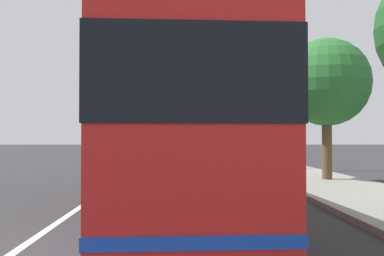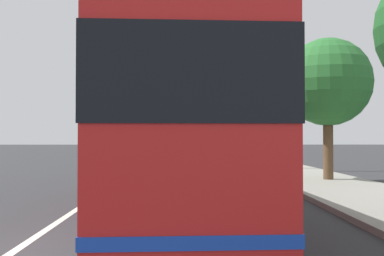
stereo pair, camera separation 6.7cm
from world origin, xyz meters
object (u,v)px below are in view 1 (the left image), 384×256
(roadside_tree_mid_block, at_px, (327,83))
(car_far_distant, at_px, (181,157))
(utility_pole, at_px, (292,97))
(car_behind_bus, at_px, (175,150))
(coach_bus, at_px, (176,129))
(car_ahead_same_lane, at_px, (115,150))
(car_side_street, at_px, (138,146))

(roadside_tree_mid_block, bearing_deg, car_far_distant, 40.57)
(utility_pole, bearing_deg, car_behind_bus, 24.79)
(coach_bus, height_order, car_ahead_same_lane, coach_bus)
(car_far_distant, bearing_deg, coach_bus, 177.01)
(car_far_distant, bearing_deg, car_ahead_same_lane, 17.89)
(coach_bus, relative_size, utility_pole, 1.62)
(utility_pole, bearing_deg, car_side_street, 18.18)
(car_behind_bus, distance_m, roadside_tree_mid_block, 21.13)
(car_far_distant, relative_size, car_side_street, 1.16)
(coach_bus, distance_m, car_behind_bus, 26.59)
(car_far_distant, xyz_separation_m, car_side_street, (33.95, 5.38, -0.06))
(coach_bus, height_order, car_side_street, coach_bus)
(roadside_tree_mid_block, bearing_deg, car_ahead_same_lane, 27.53)
(car_far_distant, distance_m, car_side_street, 34.37)
(car_side_street, bearing_deg, utility_pole, 19.35)
(car_far_distant, height_order, car_ahead_same_lane, car_far_distant)
(car_far_distant, distance_m, car_ahead_same_lane, 15.92)
(roadside_tree_mid_block, distance_m, utility_pole, 6.40)
(utility_pole, bearing_deg, roadside_tree_mid_block, 178.30)
(car_far_distant, xyz_separation_m, car_ahead_same_lane, (14.91, 5.57, -0.04))
(roadside_tree_mid_block, relative_size, utility_pole, 0.72)
(car_far_distant, xyz_separation_m, roadside_tree_mid_block, (-6.58, -5.64, 3.13))
(coach_bus, xyz_separation_m, car_behind_bus, (26.56, 0.36, -1.25))
(car_far_distant, xyz_separation_m, utility_pole, (-0.19, -5.83, 3.13))
(utility_pole, bearing_deg, coach_bus, 155.47)
(car_behind_bus, height_order, car_ahead_same_lane, car_behind_bus)
(car_ahead_same_lane, height_order, utility_pole, utility_pole)
(car_far_distant, height_order, roadside_tree_mid_block, roadside_tree_mid_block)
(car_behind_bus, distance_m, utility_pole, 15.29)
(car_far_distant, bearing_deg, utility_pole, -94.41)
(car_ahead_same_lane, xyz_separation_m, utility_pole, (-15.10, -11.40, 3.17))
(car_behind_bus, bearing_deg, utility_pole, -157.06)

